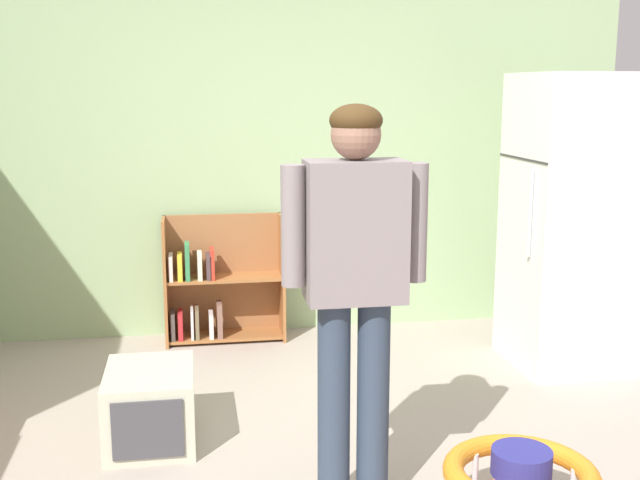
% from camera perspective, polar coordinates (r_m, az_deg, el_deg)
% --- Properties ---
extents(back_wall, '(5.20, 0.06, 2.70)m').
position_cam_1_polar(back_wall, '(5.39, -4.72, 7.37)').
color(back_wall, '#9AB783').
rests_on(back_wall, ground).
extents(refrigerator, '(0.73, 0.68, 1.78)m').
position_cam_1_polar(refrigerator, '(4.98, 18.05, 1.23)').
color(refrigerator, white).
rests_on(refrigerator, ground).
extents(bookshelf, '(0.80, 0.28, 0.85)m').
position_cam_1_polar(bookshelf, '(5.35, -7.54, -3.38)').
color(bookshelf, '#A06434').
rests_on(bookshelf, ground).
extents(standing_person, '(0.57, 0.22, 1.63)m').
position_cam_1_polar(standing_person, '(3.02, 2.54, -2.59)').
color(standing_person, '#313E50').
rests_on(standing_person, ground).
extents(pet_carrier, '(0.42, 0.55, 0.36)m').
position_cam_1_polar(pet_carrier, '(3.94, -12.27, -11.76)').
color(pet_carrier, beige).
rests_on(pet_carrier, ground).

